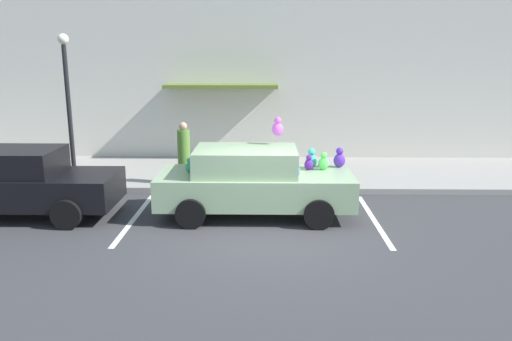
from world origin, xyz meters
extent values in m
plane|color=#38383A|center=(0.00, 0.00, 0.00)|extent=(60.00, 60.00, 0.00)
cube|color=gray|center=(0.00, 5.00, 0.07)|extent=(24.00, 4.00, 0.15)
cube|color=beige|center=(0.00, 7.15, 3.20)|extent=(24.00, 0.30, 6.40)
cube|color=olive|center=(-1.53, 6.60, 2.55)|extent=(3.60, 1.10, 0.12)
cube|color=silver|center=(2.29, 1.00, 0.00)|extent=(0.12, 3.60, 0.01)
cube|color=silver|center=(-3.04, 1.00, 0.00)|extent=(0.12, 3.60, 0.01)
cube|color=#90AE83|center=(-0.34, 1.27, 0.64)|extent=(4.34, 1.78, 0.68)
cube|color=#90AE83|center=(-0.55, 1.27, 1.26)|extent=(2.26, 1.57, 0.56)
cylinder|color=black|center=(1.01, 2.16, 0.32)|extent=(0.64, 0.22, 0.64)
cylinder|color=black|center=(1.01, 0.38, 0.32)|extent=(0.64, 0.22, 0.64)
cylinder|color=black|center=(-1.68, 2.16, 0.32)|extent=(0.64, 0.22, 0.64)
cylinder|color=black|center=(-1.68, 0.38, 0.32)|extent=(0.64, 0.22, 0.64)
ellipsoid|color=#48EEB3|center=(0.49, 1.28, 1.09)|extent=(0.18, 0.15, 0.21)
sphere|color=#48EEB3|center=(0.49, 1.28, 1.23)|extent=(0.11, 0.11, 0.11)
ellipsoid|color=#5F2FBD|center=(1.62, 1.90, 1.15)|extent=(0.27, 0.22, 0.32)
sphere|color=#5F2FBD|center=(1.62, 1.90, 1.37)|extent=(0.17, 0.17, 0.17)
ellipsoid|color=#561D98|center=(0.88, 1.60, 1.11)|extent=(0.21, 0.17, 0.24)
sphere|color=#561D98|center=(0.88, 1.60, 1.27)|extent=(0.13, 0.13, 0.13)
ellipsoid|color=#507AD2|center=(0.51, 0.85, 1.12)|extent=(0.23, 0.19, 0.28)
sphere|color=#507AD2|center=(0.51, 0.85, 1.31)|extent=(0.15, 0.15, 0.15)
ellipsoid|color=#E45BEA|center=(0.16, 1.77, 1.90)|extent=(0.25, 0.21, 0.30)
sphere|color=#E45BEA|center=(0.16, 1.77, 2.10)|extent=(0.16, 0.16, 0.16)
ellipsoid|color=#13A9B3|center=(1.26, 1.87, 1.10)|extent=(0.20, 0.16, 0.24)
sphere|color=#13A9B3|center=(1.26, 1.87, 1.26)|extent=(0.13, 0.13, 0.13)
ellipsoid|color=#EA46EC|center=(-1.17, 1.41, 1.10)|extent=(0.20, 0.17, 0.24)
sphere|color=#EA46EC|center=(-1.17, 1.41, 1.27)|extent=(0.13, 0.13, 0.13)
ellipsoid|color=#3CBA9E|center=(0.95, 1.79, 1.14)|extent=(0.27, 0.22, 0.32)
sphere|color=#3CBA9E|center=(0.95, 1.79, 1.37)|extent=(0.17, 0.17, 0.17)
ellipsoid|color=#3FB27B|center=(-1.82, 1.32, 1.10)|extent=(0.19, 0.16, 0.23)
sphere|color=#3FB27B|center=(-1.82, 1.32, 1.26)|extent=(0.12, 0.12, 0.12)
ellipsoid|color=#5DEC5C|center=(1.21, 1.62, 1.13)|extent=(0.24, 0.20, 0.28)
sphere|color=#5DEC5C|center=(1.21, 1.62, 1.32)|extent=(0.15, 0.15, 0.15)
cube|color=black|center=(-5.61, 1.10, 0.64)|extent=(4.33, 1.65, 0.68)
cube|color=black|center=(-5.83, 1.10, 1.26)|extent=(2.25, 1.45, 0.56)
cylinder|color=black|center=(-4.27, 1.92, 0.32)|extent=(0.64, 0.22, 0.64)
cylinder|color=black|center=(-4.27, 0.27, 0.32)|extent=(0.64, 0.22, 0.64)
ellipsoid|color=brown|center=(0.64, 3.68, 0.36)|extent=(0.33, 0.28, 0.41)
sphere|color=brown|center=(0.64, 3.68, 0.65)|extent=(0.24, 0.24, 0.24)
sphere|color=brown|center=(0.55, 3.68, 0.74)|extent=(0.10, 0.10, 0.10)
sphere|color=brown|center=(0.72, 3.68, 0.74)|extent=(0.10, 0.10, 0.10)
cylinder|color=black|center=(-5.29, 3.50, 1.98)|extent=(0.12, 0.12, 3.65)
sphere|color=#EAEACC|center=(-5.29, 3.50, 3.94)|extent=(0.28, 0.28, 0.28)
cylinder|color=#5B8935|center=(-2.28, 3.41, 0.88)|extent=(0.33, 0.33, 1.46)
sphere|color=tan|center=(-2.28, 3.41, 1.72)|extent=(0.21, 0.21, 0.21)
camera|label=1|loc=(-0.12, -9.68, 3.65)|focal=35.40mm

